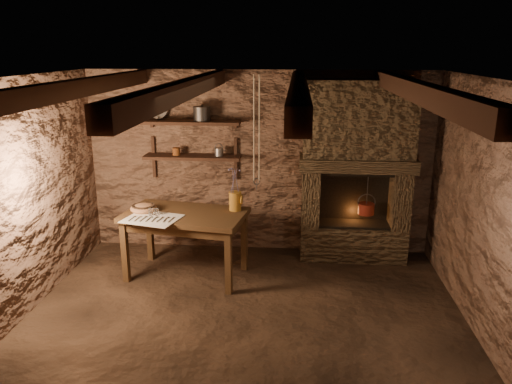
# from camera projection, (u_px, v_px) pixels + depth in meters

# --- Properties ---
(floor) EXTENTS (4.50, 4.50, 0.00)m
(floor) POSITION_uv_depth(u_px,v_px,m) (243.00, 324.00, 5.00)
(floor) COLOR black
(floor) RESTS_ON ground
(back_wall) EXTENTS (4.50, 0.04, 2.40)m
(back_wall) POSITION_uv_depth(u_px,v_px,m) (259.00, 163.00, 6.58)
(back_wall) COLOR #482E22
(back_wall) RESTS_ON floor
(front_wall) EXTENTS (4.50, 0.04, 2.40)m
(front_wall) POSITION_uv_depth(u_px,v_px,m) (203.00, 323.00, 2.75)
(front_wall) COLOR #482E22
(front_wall) RESTS_ON floor
(left_wall) EXTENTS (0.04, 4.00, 2.40)m
(left_wall) POSITION_uv_depth(u_px,v_px,m) (12.00, 204.00, 4.84)
(left_wall) COLOR #482E22
(left_wall) RESTS_ON floor
(right_wall) EXTENTS (0.04, 4.00, 2.40)m
(right_wall) POSITION_uv_depth(u_px,v_px,m) (490.00, 217.00, 4.49)
(right_wall) COLOR #482E22
(right_wall) RESTS_ON floor
(ceiling) EXTENTS (4.50, 4.00, 0.04)m
(ceiling) POSITION_uv_depth(u_px,v_px,m) (241.00, 79.00, 4.33)
(ceiling) COLOR black
(ceiling) RESTS_ON back_wall
(beam_far_left) EXTENTS (0.14, 3.95, 0.16)m
(beam_far_left) POSITION_uv_depth(u_px,v_px,m) (75.00, 88.00, 4.47)
(beam_far_left) COLOR black
(beam_far_left) RESTS_ON ceiling
(beam_mid_left) EXTENTS (0.14, 3.95, 0.16)m
(beam_mid_left) POSITION_uv_depth(u_px,v_px,m) (185.00, 89.00, 4.39)
(beam_mid_left) COLOR black
(beam_mid_left) RESTS_ON ceiling
(beam_mid_right) EXTENTS (0.14, 3.95, 0.16)m
(beam_mid_right) POSITION_uv_depth(u_px,v_px,m) (299.00, 90.00, 4.31)
(beam_mid_right) COLOR black
(beam_mid_right) RESTS_ON ceiling
(beam_far_right) EXTENTS (0.14, 3.95, 0.16)m
(beam_far_right) POSITION_uv_depth(u_px,v_px,m) (416.00, 91.00, 4.24)
(beam_far_right) COLOR black
(beam_far_right) RESTS_ON ceiling
(shelf_lower) EXTENTS (1.25, 0.30, 0.04)m
(shelf_lower) POSITION_uv_depth(u_px,v_px,m) (192.00, 157.00, 6.46)
(shelf_lower) COLOR black
(shelf_lower) RESTS_ON back_wall
(shelf_upper) EXTENTS (1.25, 0.30, 0.04)m
(shelf_upper) POSITION_uv_depth(u_px,v_px,m) (191.00, 122.00, 6.34)
(shelf_upper) COLOR black
(shelf_upper) RESTS_ON back_wall
(hearth) EXTENTS (1.43, 0.51, 2.30)m
(hearth) POSITION_uv_depth(u_px,v_px,m) (357.00, 167.00, 6.25)
(hearth) COLOR #3D2E1E
(hearth) RESTS_ON floor
(work_table) EXTENTS (1.51, 1.02, 0.80)m
(work_table) POSITION_uv_depth(u_px,v_px,m) (186.00, 242.00, 5.95)
(work_table) COLOR #362313
(work_table) RESTS_ON floor
(linen_cloth) EXTENTS (0.69, 0.61, 0.01)m
(linen_cloth) POSITION_uv_depth(u_px,v_px,m) (152.00, 219.00, 5.63)
(linen_cloth) COLOR white
(linen_cloth) RESTS_ON work_table
(pewter_cutlery_row) EXTENTS (0.53, 0.31, 0.01)m
(pewter_cutlery_row) POSITION_uv_depth(u_px,v_px,m) (152.00, 218.00, 5.61)
(pewter_cutlery_row) COLOR gray
(pewter_cutlery_row) RESTS_ON linen_cloth
(drinking_glasses) EXTENTS (0.19, 0.06, 0.08)m
(drinking_glasses) POSITION_uv_depth(u_px,v_px,m) (157.00, 212.00, 5.73)
(drinking_glasses) COLOR white
(drinking_glasses) RESTS_ON linen_cloth
(stoneware_jug) EXTENTS (0.17, 0.16, 0.52)m
(stoneware_jug) POSITION_uv_depth(u_px,v_px,m) (235.00, 192.00, 5.88)
(stoneware_jug) COLOR #B07422
(stoneware_jug) RESTS_ON work_table
(wooden_bowl) EXTENTS (0.31, 0.31, 0.11)m
(wooden_bowl) POSITION_uv_depth(u_px,v_px,m) (144.00, 208.00, 5.89)
(wooden_bowl) COLOR #A86F48
(wooden_bowl) RESTS_ON work_table
(iron_stockpot) EXTENTS (0.22, 0.22, 0.16)m
(iron_stockpot) POSITION_uv_depth(u_px,v_px,m) (202.00, 114.00, 6.30)
(iron_stockpot) COLOR #2E2B29
(iron_stockpot) RESTS_ON shelf_upper
(tin_pan) EXTENTS (0.26, 0.13, 0.25)m
(tin_pan) POSITION_uv_depth(u_px,v_px,m) (158.00, 109.00, 6.43)
(tin_pan) COLOR gray
(tin_pan) RESTS_ON shelf_upper
(small_kettle) EXTENTS (0.18, 0.15, 0.16)m
(small_kettle) POSITION_uv_depth(u_px,v_px,m) (219.00, 152.00, 6.42)
(small_kettle) COLOR gray
(small_kettle) RESTS_ON shelf_lower
(rusty_tin) EXTENTS (0.11, 0.11, 0.10)m
(rusty_tin) POSITION_uv_depth(u_px,v_px,m) (176.00, 151.00, 6.46)
(rusty_tin) COLOR #622F13
(rusty_tin) RESTS_ON shelf_lower
(red_pot) EXTENTS (0.26, 0.26, 0.54)m
(red_pot) POSITION_uv_depth(u_px,v_px,m) (366.00, 208.00, 6.34)
(red_pot) COLOR maroon
(red_pot) RESTS_ON hearth
(hanging_ropes) EXTENTS (0.08, 0.08, 1.20)m
(hanging_ropes) POSITION_uv_depth(u_px,v_px,m) (257.00, 129.00, 5.50)
(hanging_ropes) COLOR tan
(hanging_ropes) RESTS_ON ceiling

